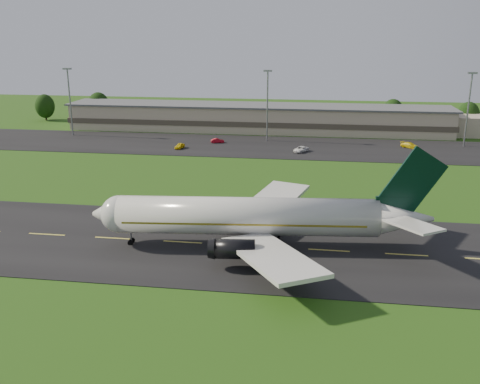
# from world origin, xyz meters

# --- Properties ---
(ground) EXTENTS (360.00, 360.00, 0.00)m
(ground) POSITION_xyz_m (0.00, 0.00, 0.00)
(ground) COLOR #274E13
(ground) RESTS_ON ground
(taxiway) EXTENTS (220.00, 30.00, 0.10)m
(taxiway) POSITION_xyz_m (0.00, 0.00, 0.05)
(taxiway) COLOR black
(taxiway) RESTS_ON ground
(apron) EXTENTS (260.00, 30.00, 0.10)m
(apron) POSITION_xyz_m (0.00, 72.00, 0.05)
(apron) COLOR black
(apron) RESTS_ON ground
(airliner) EXTENTS (51.25, 41.98, 15.57)m
(airliner) POSITION_xyz_m (10.75, 0.08, 4.66)
(airliner) COLOR silver
(airliner) RESTS_ON ground
(terminal) EXTENTS (145.00, 16.00, 8.40)m
(terminal) POSITION_xyz_m (6.40, 96.18, 3.99)
(terminal) COLOR #C7B298
(terminal) RESTS_ON ground
(light_mast_west) EXTENTS (2.40, 1.20, 20.35)m
(light_mast_west) POSITION_xyz_m (-55.00, 80.00, 12.74)
(light_mast_west) COLOR gray
(light_mast_west) RESTS_ON ground
(light_mast_centre) EXTENTS (2.40, 1.20, 20.35)m
(light_mast_centre) POSITION_xyz_m (5.00, 80.00, 12.74)
(light_mast_centre) COLOR gray
(light_mast_centre) RESTS_ON ground
(light_mast_east) EXTENTS (2.40, 1.20, 20.35)m
(light_mast_east) POSITION_xyz_m (60.00, 80.00, 12.74)
(light_mast_east) COLOR gray
(light_mast_east) RESTS_ON ground
(tree_line) EXTENTS (198.76, 9.34, 10.36)m
(tree_line) POSITION_xyz_m (28.80, 106.23, 5.12)
(tree_line) COLOR black
(tree_line) RESTS_ON ground
(service_vehicle_a) EXTENTS (2.32, 4.38, 1.42)m
(service_vehicle_a) POSITION_xyz_m (-17.48, 65.67, 0.81)
(service_vehicle_a) COLOR yellow
(service_vehicle_a) RESTS_ON apron
(service_vehicle_b) EXTENTS (4.00, 2.32, 1.25)m
(service_vehicle_b) POSITION_xyz_m (-8.68, 74.74, 0.72)
(service_vehicle_b) COLOR #A90B1B
(service_vehicle_b) RESTS_ON apron
(service_vehicle_c) EXTENTS (4.54, 5.59, 1.42)m
(service_vehicle_c) POSITION_xyz_m (15.43, 66.20, 0.81)
(service_vehicle_c) COLOR white
(service_vehicle_c) RESTS_ON apron
(service_vehicle_d) EXTENTS (5.22, 4.93, 1.49)m
(service_vehicle_d) POSITION_xyz_m (44.80, 75.65, 0.84)
(service_vehicle_d) COLOR yellow
(service_vehicle_d) RESTS_ON apron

